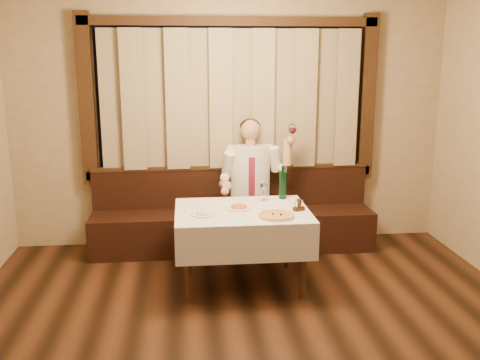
{
  "coord_description": "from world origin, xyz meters",
  "views": [
    {
      "loc": [
        -0.52,
        -3.15,
        2.2
      ],
      "look_at": [
        0.0,
        1.9,
        1.0
      ],
      "focal_mm": 40.0,
      "sensor_mm": 36.0,
      "label": 1
    }
  ],
  "objects": [
    {
      "name": "seated_man",
      "position": [
        0.21,
        2.63,
        0.86
      ],
      "size": [
        0.85,
        0.63,
        1.5
      ],
      "color": "black",
      "rests_on": "ground"
    },
    {
      "name": "cruet_caddy",
      "position": [
        0.53,
        1.62,
        0.8
      ],
      "size": [
        0.12,
        0.09,
        0.11
      ],
      "rotation": [
        0.0,
        0.0,
        0.38
      ],
      "color": "black",
      "rests_on": "dining_table"
    },
    {
      "name": "banquette",
      "position": [
        0.0,
        2.72,
        0.31
      ],
      "size": [
        3.2,
        0.61,
        0.94
      ],
      "color": "black",
      "rests_on": "ground"
    },
    {
      "name": "pasta_cream",
      "position": [
        -0.37,
        1.57,
        0.79
      ],
      "size": [
        0.24,
        0.24,
        0.08
      ],
      "rotation": [
        0.0,
        0.0,
        0.04
      ],
      "color": "white",
      "rests_on": "dining_table"
    },
    {
      "name": "table_wine_glass",
      "position": [
        0.25,
        2.0,
        0.9
      ],
      "size": [
        0.07,
        0.07,
        0.2
      ],
      "rotation": [
        0.0,
        0.0,
        0.33
      ],
      "color": "white",
      "rests_on": "dining_table"
    },
    {
      "name": "room",
      "position": [
        -0.0,
        0.97,
        1.5
      ],
      "size": [
        5.01,
        6.01,
        2.81
      ],
      "color": "black",
      "rests_on": "ground"
    },
    {
      "name": "pasta_red",
      "position": [
        -0.03,
        1.73,
        0.79
      ],
      "size": [
        0.25,
        0.25,
        0.09
      ],
      "rotation": [
        0.0,
        0.0,
        0.01
      ],
      "color": "white",
      "rests_on": "dining_table"
    },
    {
      "name": "dining_table",
      "position": [
        0.0,
        1.7,
        0.65
      ],
      "size": [
        1.27,
        0.97,
        0.76
      ],
      "color": "black",
      "rests_on": "ground"
    },
    {
      "name": "green_bottle",
      "position": [
        0.46,
        2.07,
        0.91
      ],
      "size": [
        0.08,
        0.08,
        0.35
      ],
      "rotation": [
        0.0,
        0.0,
        -0.13
      ],
      "color": "#0F4824",
      "rests_on": "dining_table"
    },
    {
      "name": "pizza",
      "position": [
        0.28,
        1.43,
        0.77
      ],
      "size": [
        0.34,
        0.34,
        0.04
      ],
      "rotation": [
        0.0,
        0.0,
        0.25
      ],
      "color": "white",
      "rests_on": "dining_table"
    }
  ]
}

